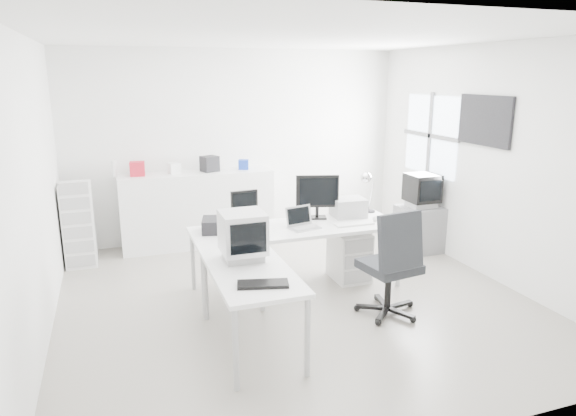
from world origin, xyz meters
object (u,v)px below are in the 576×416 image
object	(u,v)px
main_desk	(297,257)
inkjet_printer	(222,225)
laptop	(304,220)
sideboard	(198,209)
lcd_monitor_large	(317,197)
crt_monitor	(243,238)
tv_cabinet	(419,229)
drawer_pedestal	(349,255)
office_chair	(389,261)
laser_printer	(348,207)
filing_cabinet	(79,224)
crt_tv	(422,191)
side_desk	(251,307)
lcd_monitor_small	(244,209)

from	to	relation	value
main_desk	inkjet_printer	distance (m)	0.97
inkjet_printer	laptop	size ratio (longest dim) A/B	1.29
inkjet_printer	sideboard	distance (m)	1.88
lcd_monitor_large	laptop	distance (m)	0.49
main_desk	lcd_monitor_large	size ratio (longest dim) A/B	4.51
crt_monitor	tv_cabinet	size ratio (longest dim) A/B	0.66
tv_cabinet	lcd_monitor_large	bearing A→B (deg)	-166.86
drawer_pedestal	office_chair	size ratio (longest dim) A/B	0.52
drawer_pedestal	inkjet_printer	size ratio (longest dim) A/B	1.42
office_chair	main_desk	bearing A→B (deg)	116.87
main_desk	laptop	size ratio (longest dim) A/B	7.34
drawer_pedestal	sideboard	distance (m)	2.45
laser_printer	drawer_pedestal	bearing A→B (deg)	-101.72
lcd_monitor_large	laptop	bearing A→B (deg)	-114.59
drawer_pedestal	filing_cabinet	distance (m)	3.52
laser_printer	crt_tv	xyz separation A→B (m)	(1.33, 0.43, 0.01)
laptop	office_chair	bearing A→B (deg)	-66.58
lcd_monitor_large	laser_printer	xyz separation A→B (m)	(0.40, -0.03, -0.15)
laser_printer	filing_cabinet	xyz separation A→B (m)	(-3.17, 1.45, -0.32)
side_desk	sideboard	distance (m)	3.07
tv_cabinet	crt_tv	size ratio (longest dim) A/B	1.30
laser_printer	sideboard	distance (m)	2.36
laptop	filing_cabinet	xyz separation A→B (m)	(-2.47, 1.77, -0.31)
inkjet_printer	sideboard	world-z (taller)	sideboard
sideboard	filing_cabinet	xyz separation A→B (m)	(-1.60, -0.30, 0.00)
lcd_monitor_small	crt_monitor	bearing A→B (deg)	-110.27
tv_cabinet	sideboard	distance (m)	3.19
drawer_pedestal	inkjet_printer	bearing A→B (deg)	178.15
main_desk	inkjet_printer	world-z (taller)	inkjet_printer
inkjet_printer	main_desk	bearing A→B (deg)	6.87
office_chair	crt_tv	world-z (taller)	office_chair
drawer_pedestal	laptop	bearing A→B (deg)	-167.01
laser_printer	tv_cabinet	bearing A→B (deg)	22.71
side_desk	office_chair	distance (m)	1.54
crt_monitor	laptop	bearing A→B (deg)	40.25
sideboard	filing_cabinet	size ratio (longest dim) A/B	1.99
crt_monitor	tv_cabinet	world-z (taller)	crt_monitor
laser_printer	inkjet_printer	bearing A→B (deg)	-171.04
main_desk	tv_cabinet	world-z (taller)	main_desk
laser_printer	tv_cabinet	xyz separation A→B (m)	(1.33, 0.43, -0.54)
side_desk	lcd_monitor_large	world-z (taller)	lcd_monitor_large
drawer_pedestal	crt_tv	size ratio (longest dim) A/B	1.20
drawer_pedestal	lcd_monitor_small	size ratio (longest dim) A/B	1.51
lcd_monitor_small	laser_printer	bearing A→B (deg)	-6.34
side_desk	crt_monitor	bearing A→B (deg)	90.00
laser_printer	crt_monitor	distance (m)	1.93
crt_tv	filing_cabinet	size ratio (longest dim) A/B	0.46
crt_monitor	laser_printer	bearing A→B (deg)	34.22
inkjet_printer	laptop	bearing A→B (deg)	1.05
laptop	laser_printer	bearing A→B (deg)	11.73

